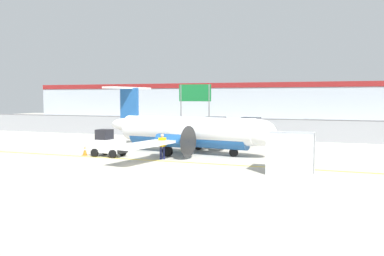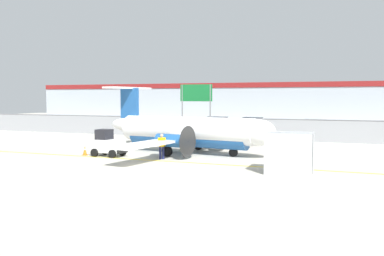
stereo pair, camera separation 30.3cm
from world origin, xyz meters
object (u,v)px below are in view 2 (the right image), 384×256
parked_car_0 (151,124)px  parked_car_1 (217,123)px  cargo_container (289,153)px  baggage_tug (108,144)px  traffic_cone_near_left (133,144)px  traffic_cone_far_right (117,147)px  parked_car_3 (313,127)px  highway_sign (196,97)px  traffic_cone_far_left (269,151)px  ground_crew_worker (162,145)px  traffic_cone_near_right (85,151)px  commuter_airplane (190,132)px  parked_car_2 (254,124)px

parked_car_0 → parked_car_1: bearing=24.8°
cargo_container → parked_car_1: (-13.36, 28.10, -0.21)m
baggage_tug → parked_car_1: (-0.52, 25.92, 0.04)m
traffic_cone_near_left → parked_car_0: bearing=112.1°
cargo_container → traffic_cone_far_right: (-13.69, 4.73, -0.79)m
cargo_container → parked_car_3: cargo_container is taller
traffic_cone_far_right → parked_car_1: parked_car_1 is taller
highway_sign → traffic_cone_far_left: bearing=-50.5°
ground_crew_worker → traffic_cone_near_left: bearing=-173.1°
traffic_cone_near_right → ground_crew_worker: bearing=1.8°
cargo_container → baggage_tug: bearing=169.2°
ground_crew_worker → traffic_cone_near_left: ground_crew_worker is taller
traffic_cone_far_left → parked_car_0: bearing=136.3°
commuter_airplane → traffic_cone_near_right: 7.64m
cargo_container → traffic_cone_far_right: 14.51m
traffic_cone_near_right → parked_car_2: parked_car_2 is taller
parked_car_1 → baggage_tug: bearing=98.6°
baggage_tug → traffic_cone_far_right: baggage_tug is taller
commuter_airplane → parked_car_2: (-0.58, 22.60, -0.71)m
ground_crew_worker → parked_car_1: (-4.66, 25.88, -0.06)m
baggage_tug → parked_car_3: baggage_tug is taller
baggage_tug → traffic_cone_far_right: bearing=112.0°
traffic_cone_far_left → highway_sign: size_ratio=0.12×
parked_car_0 → parked_car_1: same height
traffic_cone_far_left → parked_car_1: bearing=117.1°
commuter_airplane → cargo_container: bearing=-26.5°
parked_car_2 → parked_car_3: bearing=-20.0°
parked_car_3 → highway_sign: size_ratio=0.79×
highway_sign → cargo_container: bearing=-56.5°
baggage_tug → traffic_cone_near_right: (-1.81, -0.15, -0.54)m
commuter_airplane → highway_sign: size_ratio=2.92×
parked_car_1 → parked_car_3: 12.33m
parked_car_0 → cargo_container: bearing=-54.2°
commuter_airplane → cargo_container: commuter_airplane is taller
parked_car_1 → traffic_cone_near_right: bearing=94.6°
parked_car_1 → commuter_airplane: bearing=110.7°
cargo_container → parked_car_2: bearing=105.8°
baggage_tug → parked_car_3: bearing=67.4°
traffic_cone_far_right → parked_car_2: parked_car_2 is taller
baggage_tug → traffic_cone_near_right: baggage_tug is taller
parked_car_3 → traffic_cone_near_left: bearing=61.3°
commuter_airplane → traffic_cone_far_left: (5.62, 1.11, -1.29)m
cargo_container → parked_car_3: 25.60m
traffic_cone_far_left → cargo_container: bearing=-70.2°
ground_crew_worker → traffic_cone_near_left: 7.10m
parked_car_0 → highway_sign: size_ratio=0.79×
baggage_tug → traffic_cone_near_left: 5.13m
traffic_cone_far_left → traffic_cone_far_right: same height
traffic_cone_far_left → parked_car_3: parked_car_3 is taller
traffic_cone_near_right → traffic_cone_far_left: same height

